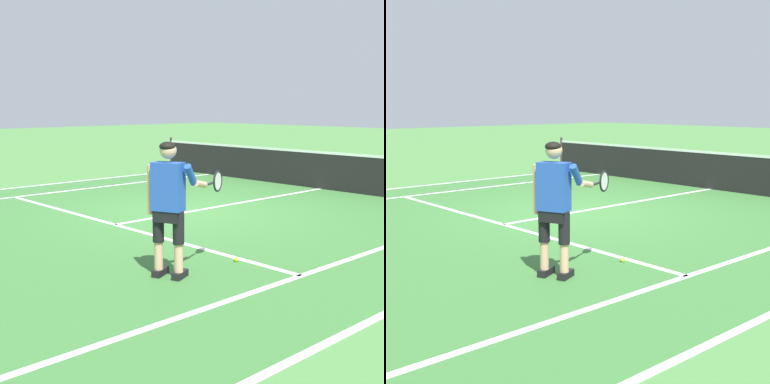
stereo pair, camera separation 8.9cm
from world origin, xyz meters
The scene contains 10 objects.
ground_plane centered at (0.00, 0.00, 0.00)m, with size 80.00×80.00×0.00m, color #477F3D.
court_inner_surface centered at (0.00, -0.68, 0.00)m, with size 10.98×10.93×0.00m, color #387033.
line_service centered at (0.00, -1.81, 0.00)m, with size 8.23×0.10×0.01m, color white.
line_centre_service centered at (0.00, 1.39, 0.00)m, with size 0.10×6.40×0.01m, color white.
line_singles_left centered at (-4.12, -0.68, 0.00)m, with size 0.10×10.53×0.01m, color white.
line_singles_right centered at (4.12, -0.68, 0.00)m, with size 0.10×10.53×0.01m, color white.
line_doubles_left centered at (-5.49, -0.68, 0.00)m, with size 0.10×10.53×0.01m, color white.
tennis_net centered at (0.00, 4.59, 0.50)m, with size 11.96×0.08×1.07m.
tennis_player centered at (3.02, -3.07, 0.99)m, with size 0.57×1.23×1.71m.
tennis_ball_near_feet centered at (3.12, -1.95, 0.03)m, with size 0.07×0.07×0.07m, color #CCE02D.
Camera 2 is at (8.24, -7.37, 2.16)m, focal length 51.89 mm.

